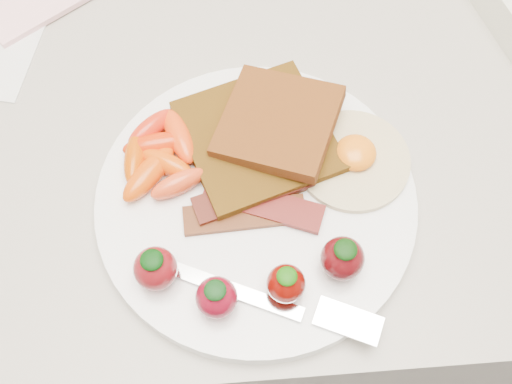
{
  "coord_description": "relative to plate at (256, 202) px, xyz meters",
  "views": [
    {
      "loc": [
        -0.04,
        1.31,
        1.4
      ],
      "look_at": [
        -0.02,
        1.55,
        0.93
      ],
      "focal_mm": 45.0,
      "sensor_mm": 36.0,
      "label": 1
    }
  ],
  "objects": [
    {
      "name": "counter",
      "position": [
        0.02,
        0.15,
        -0.46
      ],
      "size": [
        2.0,
        0.6,
        0.9
      ],
      "primitive_type": "cube",
      "color": "gray",
      "rests_on": "ground"
    },
    {
      "name": "plate",
      "position": [
        0.0,
        0.0,
        0.0
      ],
      "size": [
        0.27,
        0.27,
        0.02
      ],
      "primitive_type": "cylinder",
      "color": "white",
      "rests_on": "counter"
    },
    {
      "name": "bacon_strips",
      "position": [
        -0.0,
        -0.01,
        0.01
      ],
      "size": [
        0.12,
        0.07,
        0.01
      ],
      "color": "black",
      "rests_on": "plate"
    },
    {
      "name": "fork",
      "position": [
        0.01,
        -0.09,
        0.01
      ],
      "size": [
        0.18,
        0.08,
        0.0
      ],
      "color": "silver",
      "rests_on": "plate"
    },
    {
      "name": "toast_upper",
      "position": [
        0.02,
        0.06,
        0.03
      ],
      "size": [
        0.12,
        0.12,
        0.02
      ],
      "primitive_type": "cube",
      "rotation": [
        0.0,
        -0.1,
        -0.41
      ],
      "color": "#4A1D0A",
      "rests_on": "toast_lower"
    },
    {
      "name": "baby_carrots",
      "position": [
        -0.08,
        0.04,
        0.02
      ],
      "size": [
        0.08,
        0.1,
        0.02
      ],
      "color": "red",
      "rests_on": "plate"
    },
    {
      "name": "toast_lower",
      "position": [
        0.01,
        0.05,
        0.02
      ],
      "size": [
        0.15,
        0.15,
        0.01
      ],
      "primitive_type": "cube",
      "rotation": [
        0.0,
        0.0,
        0.32
      ],
      "color": "#331A04",
      "rests_on": "plate"
    },
    {
      "name": "strawberries",
      "position": [
        -0.01,
        -0.07,
        0.03
      ],
      "size": [
        0.18,
        0.06,
        0.04
      ],
      "color": "maroon",
      "rests_on": "plate"
    },
    {
      "name": "fried_egg",
      "position": [
        0.09,
        0.03,
        0.01
      ],
      "size": [
        0.13,
        0.13,
        0.02
      ],
      "color": "beige",
      "rests_on": "plate"
    }
  ]
}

